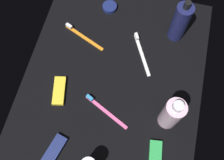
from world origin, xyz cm
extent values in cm
cube|color=black|center=(0.00, 0.00, -0.60)|extent=(84.00, 64.00, 1.20)
cylinder|color=#1A1E4E|center=(25.23, -19.03, 8.46)|extent=(6.03, 6.03, 16.93)
cylinder|color=black|center=(25.23, -19.03, 18.33)|extent=(2.20, 2.20, 2.80)
cylinder|color=silver|center=(-8.73, -21.33, 7.86)|extent=(6.31, 6.31, 15.72)
cylinder|color=silver|center=(-8.73, -21.33, 16.82)|extent=(3.20, 3.20, 2.20)
cube|color=#E55999|center=(-10.93, -0.64, 0.45)|extent=(8.91, 16.73, 0.90)
cube|color=#338CCC|center=(-7.67, 6.12, 1.50)|extent=(2.12, 2.82, 1.20)
cube|color=orange|center=(15.67, 14.73, 0.45)|extent=(8.19, 17.02, 0.90)
cube|color=white|center=(18.63, 21.62, 1.50)|extent=(2.04, 2.82, 1.20)
cube|color=white|center=(13.59, -8.33, 0.45)|extent=(16.48, 9.46, 0.90)
cube|color=white|center=(20.22, -4.83, 1.50)|extent=(2.81, 2.19, 1.20)
cube|color=navy|center=(-27.51, 12.76, 0.75)|extent=(11.09, 6.62, 1.50)
cube|color=green|center=(-21.86, -19.59, 0.75)|extent=(10.81, 5.24, 1.50)
cube|color=yellow|center=(-7.50, 17.42, 0.75)|extent=(11.00, 6.03, 1.50)
cylinder|color=navy|center=(31.41, 8.50, 0.80)|extent=(5.77, 5.77, 1.60)
camera|label=1|loc=(-32.77, -7.87, 88.93)|focal=42.28mm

